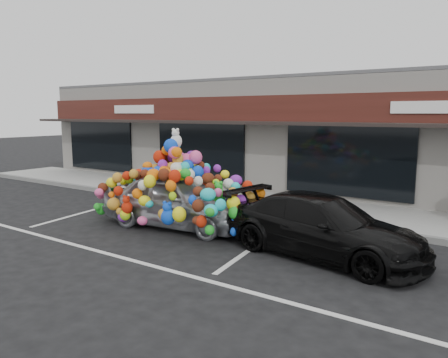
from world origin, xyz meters
The scene contains 9 objects.
ground centered at (0.00, 0.00, 0.00)m, with size 90.00×90.00×0.00m, color black.
shop_building centered at (0.00, 8.44, 2.16)m, with size 24.00×7.20×4.31m.
sidewalk centered at (0.00, 4.00, 0.07)m, with size 26.00×3.00×0.15m, color gray.
kerb centered at (0.00, 2.50, 0.07)m, with size 26.00×0.18×0.16m, color slate.
parking_stripe_left centered at (-3.20, 0.20, 0.00)m, with size 0.12×4.40×0.01m, color silver.
parking_stripe_mid centered at (2.80, 0.20, 0.00)m, with size 0.12×4.40×0.01m, color silver.
lane_line centered at (2.00, -2.30, 0.00)m, with size 14.00×0.12×0.01m, color silver.
toy_car centered at (0.27, 0.28, 0.87)m, with size 3.00×4.57×2.57m.
black_sedan centered at (4.34, 0.19, 0.64)m, with size 4.39×1.79×1.27m, color black.
Camera 1 is at (7.67, -8.28, 2.98)m, focal length 35.00 mm.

